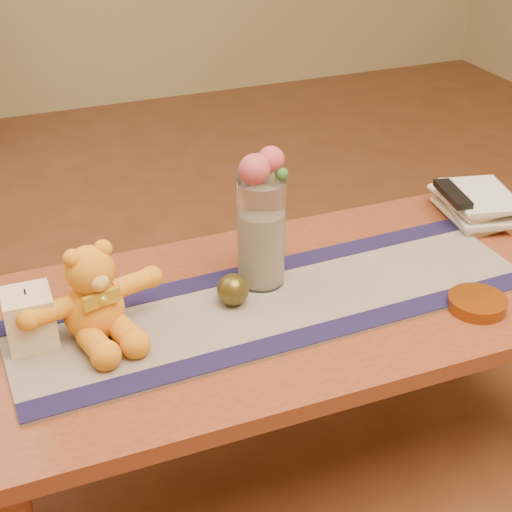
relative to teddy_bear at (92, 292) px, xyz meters
name	(u,v)px	position (x,y,z in m)	size (l,w,h in m)	color
floor	(274,445)	(0.41, -0.02, -0.56)	(5.50, 5.50, 0.00)	#542A18
coffee_table_top	(276,308)	(0.41, -0.02, -0.13)	(1.40, 0.70, 0.04)	maroon
table_leg_br	(432,275)	(1.05, 0.27, -0.35)	(0.07, 0.07, 0.41)	maroon
persian_runner	(277,303)	(0.40, -0.04, -0.11)	(1.20, 0.35, 0.01)	#1F1C4E
runner_border_near	(306,336)	(0.41, -0.18, -0.10)	(1.20, 0.06, 0.00)	#18133B
runner_border_far	(252,271)	(0.40, 0.11, -0.10)	(1.20, 0.06, 0.00)	#18133B
teddy_bear	(92,292)	(0.00, 0.00, 0.00)	(0.30, 0.25, 0.20)	orange
pillar_candle	(30,318)	(-0.13, 0.02, -0.04)	(0.10, 0.10, 0.12)	beige
candle_wick	(25,292)	(-0.13, 0.02, 0.02)	(0.00, 0.00, 0.01)	black
glass_vase	(261,233)	(0.40, 0.06, 0.03)	(0.11, 0.11, 0.26)	silver
potpourri_fill	(261,247)	(0.40, 0.06, -0.01)	(0.09, 0.09, 0.18)	beige
rose_left	(255,169)	(0.38, 0.05, 0.19)	(0.07, 0.07, 0.07)	#C34554
rose_right	(271,159)	(0.43, 0.06, 0.20)	(0.06, 0.06, 0.06)	#C34554
blue_flower_back	(260,163)	(0.41, 0.09, 0.19)	(0.04, 0.04, 0.04)	#474E9A
blue_flower_side	(245,171)	(0.37, 0.08, 0.18)	(0.04, 0.04, 0.04)	#474E9A
leaf_sprig	(282,174)	(0.44, 0.04, 0.18)	(0.03, 0.03, 0.03)	#33662D
bronze_ball	(233,290)	(0.31, -0.01, -0.06)	(0.07, 0.07, 0.07)	#4D4319
book_bottom	(448,217)	(1.00, 0.17, -0.10)	(0.17, 0.22, 0.02)	beige
book_lower	(451,211)	(1.00, 0.16, -0.08)	(0.16, 0.22, 0.02)	beige
book_upper	(447,204)	(0.99, 0.17, -0.06)	(0.17, 0.22, 0.02)	beige
book_top	(452,198)	(1.00, 0.16, -0.04)	(0.16, 0.22, 0.02)	beige
tv_remote	(453,194)	(1.00, 0.16, -0.02)	(0.04, 0.16, 0.02)	black
amber_dish	(477,303)	(0.82, -0.22, -0.10)	(0.13, 0.13, 0.03)	#BF5914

